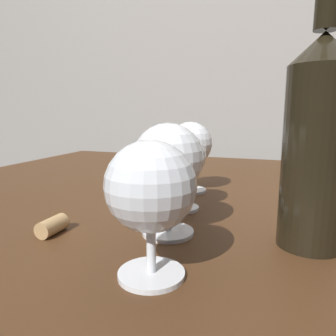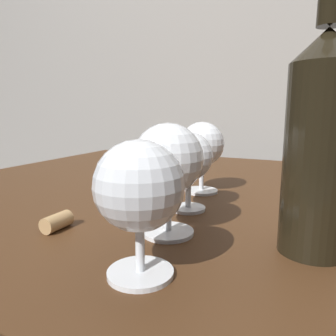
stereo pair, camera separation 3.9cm
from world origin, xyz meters
name	(u,v)px [view 1 (the left image)]	position (x,y,z in m)	size (l,w,h in m)	color
back_wall	(249,18)	(0.00, 0.85, 1.30)	(5.00, 0.08, 2.60)	gray
dining_table	(198,234)	(0.00, 0.00, 0.66)	(1.19, 0.92, 0.75)	#472B16
wine_glass_cabernet	(151,190)	(0.04, -0.35, 0.84)	(0.09, 0.09, 0.13)	white
wine_glass_pinot	(168,162)	(0.02, -0.24, 0.85)	(0.09, 0.09, 0.14)	white
wine_glass_rose	(182,158)	(0.01, -0.14, 0.84)	(0.08, 0.08, 0.13)	white
wine_glass_amber	(190,145)	(-0.01, -0.02, 0.85)	(0.08, 0.08, 0.14)	white
wine_bottle	(317,138)	(0.19, -0.22, 0.88)	(0.07, 0.07, 0.33)	black
cork	(52,226)	(-0.12, -0.29, 0.77)	(0.02, 0.02, 0.04)	tan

